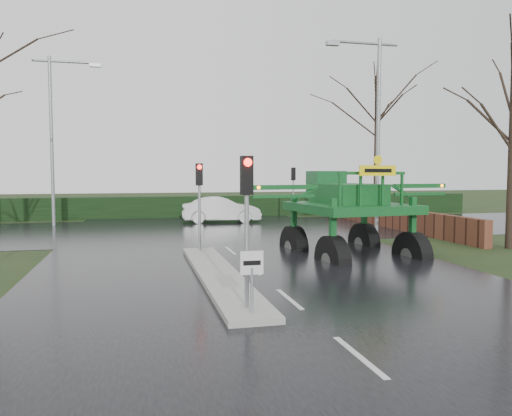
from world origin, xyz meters
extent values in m
plane|color=black|center=(0.00, 0.00, 0.00)|extent=(140.00, 140.00, 0.00)
cube|color=black|center=(0.00, 10.00, 0.00)|extent=(14.00, 80.00, 0.02)
cube|color=black|center=(0.00, 16.00, 0.01)|extent=(80.00, 12.00, 0.02)
cube|color=gray|center=(-1.30, 3.00, 0.09)|extent=(1.20, 10.00, 0.16)
cube|color=black|center=(0.00, 24.00, 0.75)|extent=(44.00, 0.90, 1.50)
cube|color=#592D1E|center=(10.50, 16.00, 0.60)|extent=(0.40, 20.00, 1.20)
cylinder|color=gray|center=(-1.30, -1.50, 0.65)|extent=(0.07, 0.07, 1.00)
cube|color=silver|center=(-1.30, -1.50, 1.25)|extent=(0.50, 0.04, 0.50)
cube|color=black|center=(-1.30, -1.52, 1.25)|extent=(0.38, 0.01, 0.10)
cylinder|color=gray|center=(-1.30, -1.00, 1.75)|extent=(0.10, 0.10, 3.50)
cube|color=black|center=(-1.30, -1.00, 3.10)|extent=(0.26, 0.22, 0.85)
sphere|color=#FF0C07|center=(-1.30, -1.13, 3.38)|extent=(0.18, 0.18, 0.18)
cylinder|color=gray|center=(-1.30, 7.50, 1.75)|extent=(0.10, 0.10, 3.50)
cube|color=black|center=(-1.30, 7.50, 3.10)|extent=(0.26, 0.22, 0.85)
sphere|color=#FF0C07|center=(-1.30, 7.37, 3.38)|extent=(0.18, 0.18, 0.18)
cylinder|color=gray|center=(6.50, 20.00, 1.75)|extent=(0.10, 0.10, 3.50)
cube|color=black|center=(6.50, 20.00, 3.10)|extent=(0.26, 0.22, 0.85)
sphere|color=#FF0C07|center=(6.50, 20.13, 3.38)|extent=(0.18, 0.18, 0.18)
cylinder|color=gray|center=(8.50, 12.00, 5.00)|extent=(0.20, 0.20, 10.00)
cylinder|color=gray|center=(7.70, 12.00, 9.70)|extent=(3.52, 0.14, 0.14)
cube|color=gray|center=(5.94, 12.00, 9.58)|extent=(0.65, 0.30, 0.20)
cylinder|color=gray|center=(-8.50, 20.00, 5.00)|extent=(0.20, 0.20, 10.00)
cylinder|color=gray|center=(-7.70, 20.00, 9.70)|extent=(3.52, 0.14, 0.14)
cube|color=gray|center=(-5.94, 20.00, 9.58)|extent=(0.65, 0.30, 0.20)
cylinder|color=black|center=(11.50, 6.00, 4.00)|extent=(0.32, 0.32, 8.00)
cylinder|color=black|center=(13.00, 21.00, 5.00)|extent=(0.32, 0.32, 10.00)
cone|color=black|center=(13.00, 21.00, 10.80)|extent=(0.24, 0.24, 2.50)
cylinder|color=black|center=(1.22, 6.25, 0.94)|extent=(0.72, 1.92, 1.88)
cylinder|color=#595B56|center=(1.22, 6.25, 0.94)|extent=(0.62, 0.71, 0.66)
cube|color=#0C4621|center=(1.22, 6.25, 2.11)|extent=(0.23, 0.23, 2.16)
cylinder|color=black|center=(4.59, 6.62, 0.94)|extent=(0.72, 1.92, 1.88)
cylinder|color=#595B56|center=(4.59, 6.62, 0.94)|extent=(0.62, 0.71, 0.66)
cube|color=#0C4621|center=(4.59, 6.62, 2.11)|extent=(0.23, 0.23, 2.16)
cylinder|color=black|center=(1.59, 2.89, 0.94)|extent=(0.72, 1.92, 1.88)
cylinder|color=#595B56|center=(1.59, 2.89, 0.94)|extent=(0.62, 0.71, 0.66)
cube|color=#0C4621|center=(1.59, 2.89, 2.11)|extent=(0.23, 0.23, 2.16)
cylinder|color=black|center=(4.95, 3.26, 0.94)|extent=(0.72, 1.92, 1.88)
cylinder|color=#595B56|center=(4.95, 3.26, 0.94)|extent=(0.62, 0.71, 0.66)
cube|color=#0C4621|center=(4.95, 3.26, 2.11)|extent=(0.23, 0.23, 2.16)
cube|color=#0C4621|center=(3.09, 4.75, 2.72)|extent=(4.41, 4.91, 0.33)
cube|color=#0C4621|center=(3.07, 4.94, 3.24)|extent=(2.36, 3.03, 0.85)
cube|color=#124F24|center=(2.86, 6.81, 3.57)|extent=(1.52, 1.27, 1.22)
cube|color=#0C4621|center=(3.25, 3.26, 4.09)|extent=(2.81, 0.42, 0.11)
cube|color=#0C4621|center=(0.14, 4.06, 3.57)|extent=(2.45, 0.43, 0.17)
sphere|color=orange|center=(-0.88, 3.85, 3.57)|extent=(0.13, 0.13, 0.13)
cube|color=#0C4621|center=(6.12, 4.71, 3.57)|extent=(2.45, 0.43, 0.17)
sphere|color=orange|center=(7.15, 4.72, 3.57)|extent=(0.13, 0.13, 0.13)
cube|color=yellow|center=(3.29, 2.89, 4.18)|extent=(1.50, 0.22, 0.38)
cube|color=black|center=(3.29, 2.89, 4.18)|extent=(1.12, 0.13, 0.13)
cylinder|color=yellow|center=(3.29, 2.89, 4.56)|extent=(0.34, 0.07, 0.34)
imported|color=silver|center=(1.55, 19.48, 0.00)|extent=(5.04, 2.07, 1.62)
camera|label=1|loc=(-3.65, -11.68, 3.15)|focal=35.00mm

